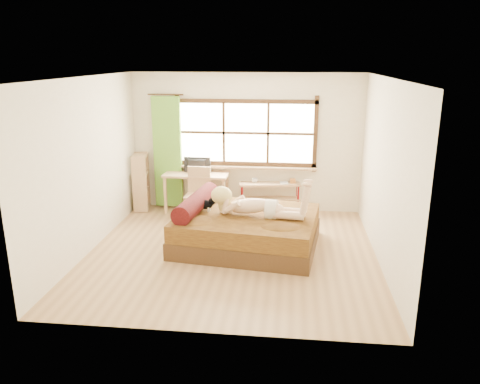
# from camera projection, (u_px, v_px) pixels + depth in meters

# --- Properties ---
(floor) EXTENTS (4.50, 4.50, 0.00)m
(floor) POSITION_uv_depth(u_px,v_px,m) (232.00, 252.00, 7.40)
(floor) COLOR #9E754C
(floor) RESTS_ON ground
(ceiling) EXTENTS (4.50, 4.50, 0.00)m
(ceiling) POSITION_uv_depth(u_px,v_px,m) (231.00, 77.00, 6.64)
(ceiling) COLOR white
(ceiling) RESTS_ON wall_back
(wall_back) EXTENTS (4.50, 0.00, 4.50)m
(wall_back) POSITION_uv_depth(u_px,v_px,m) (246.00, 143.00, 9.17)
(wall_back) COLOR silver
(wall_back) RESTS_ON floor
(wall_front) EXTENTS (4.50, 0.00, 4.50)m
(wall_front) POSITION_uv_depth(u_px,v_px,m) (204.00, 220.00, 4.88)
(wall_front) COLOR silver
(wall_front) RESTS_ON floor
(wall_left) EXTENTS (0.00, 4.50, 4.50)m
(wall_left) POSITION_uv_depth(u_px,v_px,m) (88.00, 166.00, 7.26)
(wall_left) COLOR silver
(wall_left) RESTS_ON floor
(wall_right) EXTENTS (0.00, 4.50, 4.50)m
(wall_right) POSITION_uv_depth(u_px,v_px,m) (385.00, 174.00, 6.79)
(wall_right) COLOR silver
(wall_right) RESTS_ON floor
(window) EXTENTS (2.80, 0.16, 1.46)m
(window) POSITION_uv_depth(u_px,v_px,m) (246.00, 135.00, 9.10)
(window) COLOR #FFEDBF
(window) RESTS_ON wall_back
(curtain) EXTENTS (0.55, 0.10, 2.20)m
(curtain) POSITION_uv_depth(u_px,v_px,m) (168.00, 152.00, 9.27)
(curtain) COLOR #5D9A2A
(curtain) RESTS_ON wall_back
(bed) EXTENTS (2.41, 2.03, 0.84)m
(bed) POSITION_uv_depth(u_px,v_px,m) (244.00, 229.00, 7.58)
(bed) COLOR #321A0F
(bed) RESTS_ON floor
(woman) EXTENTS (1.58, 0.64, 0.66)m
(woman) POSITION_uv_depth(u_px,v_px,m) (257.00, 196.00, 7.34)
(woman) COLOR #DDB28E
(woman) RESTS_ON bed
(kitten) EXTENTS (0.34, 0.17, 0.26)m
(kitten) POSITION_uv_depth(u_px,v_px,m) (204.00, 203.00, 7.64)
(kitten) COLOR black
(kitten) RESTS_ON bed
(desk) EXTENTS (1.27, 0.61, 0.78)m
(desk) POSITION_uv_depth(u_px,v_px,m) (196.00, 179.00, 9.17)
(desk) COLOR #AC7B5D
(desk) RESTS_ON floor
(monitor) EXTENTS (0.53, 0.08, 0.30)m
(monitor) POSITION_uv_depth(u_px,v_px,m) (197.00, 165.00, 9.15)
(monitor) COLOR black
(monitor) RESTS_ON desk
(chair) EXTENTS (0.45, 0.45, 0.98)m
(chair) POSITION_uv_depth(u_px,v_px,m) (198.00, 190.00, 8.85)
(chair) COLOR #AC7B5D
(chair) RESTS_ON floor
(pipe_shelf) EXTENTS (1.23, 0.46, 0.68)m
(pipe_shelf) POSITION_uv_depth(u_px,v_px,m) (270.00, 191.00, 9.20)
(pipe_shelf) COLOR #AC7B5D
(pipe_shelf) RESTS_ON floor
(cup) EXTENTS (0.13, 0.13, 0.09)m
(cup) POSITION_uv_depth(u_px,v_px,m) (255.00, 180.00, 9.18)
(cup) COLOR gray
(cup) RESTS_ON pipe_shelf
(book) EXTENTS (0.18, 0.23, 0.02)m
(book) POSITION_uv_depth(u_px,v_px,m) (280.00, 183.00, 9.13)
(book) COLOR gray
(book) RESTS_ON pipe_shelf
(bookshelf) EXTENTS (0.36, 0.53, 1.13)m
(bookshelf) POSITION_uv_depth(u_px,v_px,m) (141.00, 182.00, 9.34)
(bookshelf) COLOR #AC7B5D
(bookshelf) RESTS_ON floor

